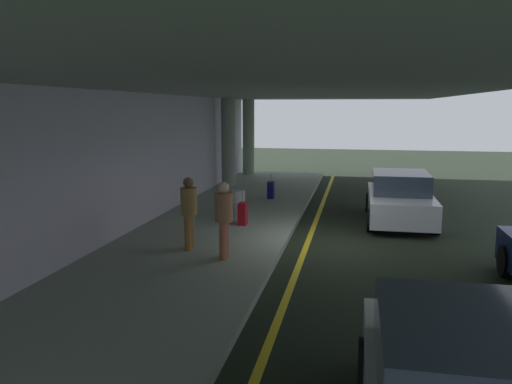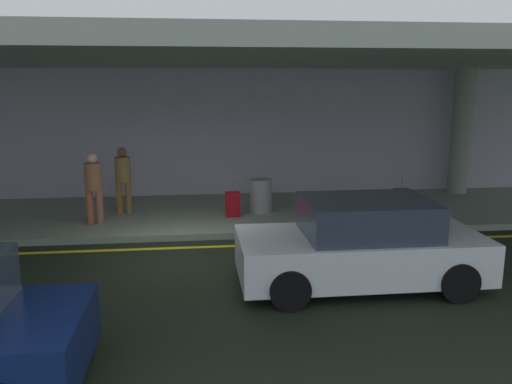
% 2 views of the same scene
% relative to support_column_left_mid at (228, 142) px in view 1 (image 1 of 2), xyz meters
% --- Properties ---
extents(ground_plane, '(60.00, 60.00, 0.00)m').
position_rel_support_column_left_mid_xyz_m(ground_plane, '(-8.00, -4.63, -1.97)').
color(ground_plane, black).
extents(sidewalk, '(26.00, 4.20, 0.15)m').
position_rel_support_column_left_mid_xyz_m(sidewalk, '(-8.00, -1.53, -1.90)').
color(sidewalk, gray).
rests_on(sidewalk, ground).
extents(lane_stripe_yellow, '(26.00, 0.14, 0.01)m').
position_rel_support_column_left_mid_xyz_m(lane_stripe_yellow, '(-8.00, -4.11, -1.97)').
color(lane_stripe_yellow, yellow).
rests_on(lane_stripe_yellow, ground).
extents(support_column_left_mid, '(0.58, 0.58, 3.65)m').
position_rel_support_column_left_mid_xyz_m(support_column_left_mid, '(0.00, 0.00, 0.00)').
color(support_column_left_mid, gray).
rests_on(support_column_left_mid, sidewalk).
extents(support_column_center, '(0.58, 0.58, 3.65)m').
position_rel_support_column_left_mid_xyz_m(support_column_center, '(4.00, 0.00, 0.00)').
color(support_column_center, gray).
rests_on(support_column_center, sidewalk).
extents(ceiling_overhang, '(28.00, 13.20, 0.30)m').
position_rel_support_column_left_mid_xyz_m(ceiling_overhang, '(-8.00, -2.03, 1.97)').
color(ceiling_overhang, '#929C91').
rests_on(ceiling_overhang, support_column_far_left).
extents(terminal_back_wall, '(26.00, 0.30, 3.80)m').
position_rel_support_column_left_mid_xyz_m(terminal_back_wall, '(-8.00, 0.72, -0.07)').
color(terminal_back_wall, '#B2ACBF').
rests_on(terminal_back_wall, ground).
extents(car_white, '(4.10, 1.92, 1.50)m').
position_rel_support_column_left_mid_xyz_m(car_white, '(-5.07, -6.56, -1.26)').
color(car_white, white).
rests_on(car_white, ground).
extents(traveler_with_luggage, '(0.38, 0.38, 1.68)m').
position_rel_support_column_left_mid_xyz_m(traveler_with_luggage, '(-10.18, -2.51, -0.86)').
color(traveler_with_luggage, '#A05539').
rests_on(traveler_with_luggage, sidewalk).
extents(person_waiting_for_ride, '(0.38, 0.38, 1.68)m').
position_rel_support_column_left_mid_xyz_m(person_waiting_for_ride, '(-9.63, -1.53, -0.86)').
color(person_waiting_for_ride, brown).
rests_on(person_waiting_for_ride, sidewalk).
extents(suitcase_upright_primary, '(0.36, 0.22, 0.90)m').
position_rel_support_column_left_mid_xyz_m(suitcase_upright_primary, '(-2.66, -2.26, -1.51)').
color(suitcase_upright_primary, '#0B1154').
rests_on(suitcase_upright_primary, sidewalk).
extents(suitcase_upright_secondary, '(0.36, 0.22, 0.90)m').
position_rel_support_column_left_mid_xyz_m(suitcase_upright_secondary, '(-6.93, -2.18, -1.51)').
color(suitcase_upright_secondary, maroon).
rests_on(suitcase_upright_secondary, sidewalk).
extents(trash_bin_steel, '(0.56, 0.56, 0.85)m').
position_rel_support_column_left_mid_xyz_m(trash_bin_steel, '(-6.19, -1.80, -1.40)').
color(trash_bin_steel, gray).
rests_on(trash_bin_steel, sidewalk).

